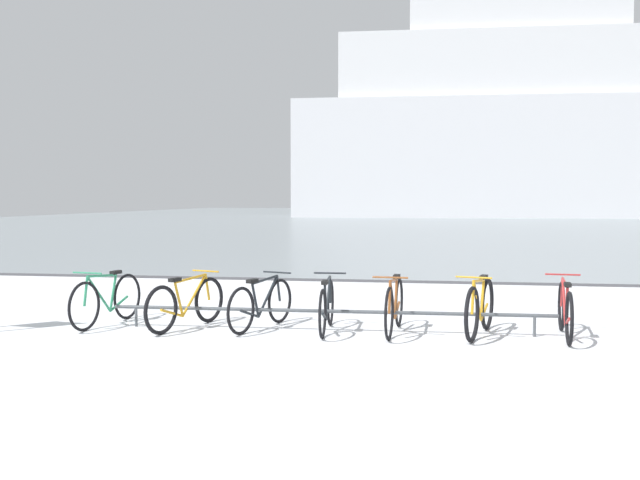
{
  "coord_description": "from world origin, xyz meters",
  "views": [
    {
      "loc": [
        0.6,
        -5.37,
        1.83
      ],
      "look_at": [
        -1.21,
        6.08,
        1.13
      ],
      "focal_mm": 39.48,
      "sensor_mm": 36.0,
      "label": 1
    }
  ],
  "objects": [
    {
      "name": "bicycle_2",
      "position": [
        -1.73,
        4.15,
        0.35
      ],
      "size": [
        0.64,
        1.6,
        0.76
      ],
      "color": "black",
      "rests_on": "ground"
    },
    {
      "name": "bicycle_1",
      "position": [
        -2.78,
        4.01,
        0.35
      ],
      "size": [
        0.67,
        1.66,
        0.78
      ],
      "color": "black",
      "rests_on": "ground"
    },
    {
      "name": "bicycle_5",
      "position": [
        1.26,
        4.09,
        0.37
      ],
      "size": [
        0.59,
        1.63,
        0.83
      ],
      "color": "black",
      "rests_on": "ground"
    },
    {
      "name": "ferry_ship",
      "position": [
        8.94,
        63.76,
        8.39
      ],
      "size": [
        43.6,
        10.36,
        25.02
      ],
      "color": "white",
      "rests_on": "ground"
    },
    {
      "name": "bicycle_0",
      "position": [
        -4.01,
        4.07,
        0.37
      ],
      "size": [
        0.46,
        1.7,
        0.81
      ],
      "color": "black",
      "rests_on": "ground"
    },
    {
      "name": "bicycle_6",
      "position": [
        2.35,
        4.13,
        0.36
      ],
      "size": [
        0.46,
        1.71,
        0.8
      ],
      "color": "black",
      "rests_on": "ground"
    },
    {
      "name": "bicycle_4",
      "position": [
        0.12,
        4.1,
        0.37
      ],
      "size": [
        0.46,
        1.71,
        0.82
      ],
      "color": "black",
      "rests_on": "ground"
    },
    {
      "name": "bike_rack",
      "position": [
        -0.78,
        4.08,
        0.27
      ],
      "size": [
        6.11,
        0.19,
        0.31
      ],
      "color": "#4C5156",
      "rests_on": "ground"
    },
    {
      "name": "ground",
      "position": [
        0.0,
        53.9,
        -0.04
      ],
      "size": [
        80.0,
        132.0,
        0.08
      ],
      "color": "white"
    },
    {
      "name": "bicycle_3",
      "position": [
        -0.8,
        4.06,
        0.35
      ],
      "size": [
        0.46,
        1.62,
        0.77
      ],
      "color": "black",
      "rests_on": "ground"
    }
  ]
}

